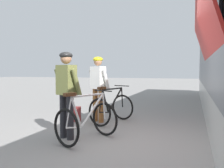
{
  "coord_description": "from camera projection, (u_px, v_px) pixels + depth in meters",
  "views": [
    {
      "loc": [
        1.22,
        -4.01,
        1.38
      ],
      "look_at": [
        -0.73,
        1.47,
        1.05
      ],
      "focal_mm": 36.92,
      "sensor_mm": 36.0,
      "label": 1
    }
  ],
  "objects": [
    {
      "name": "ground_plane",
      "position": [
        123.0,
        145.0,
        4.26
      ],
      "size": [
        80.0,
        80.0,
        0.0
      ],
      "primitive_type": "plane",
      "color": "gray"
    },
    {
      "name": "cyclist_near_in_olive",
      "position": [
        66.0,
        87.0,
        4.64
      ],
      "size": [
        0.66,
        0.45,
        1.76
      ],
      "color": "#232328",
      "rests_on": "ground"
    },
    {
      "name": "cyclist_far_in_white",
      "position": [
        98.0,
        83.0,
        6.21
      ],
      "size": [
        0.66,
        0.47,
        1.76
      ],
      "color": "#935B2D",
      "rests_on": "ground"
    },
    {
      "name": "bicycle_near_white",
      "position": [
        87.0,
        121.0,
        4.51
      ],
      "size": [
        1.05,
        1.25,
        0.99
      ],
      "color": "black",
      "rests_on": "ground"
    },
    {
      "name": "bicycle_far_black",
      "position": [
        112.0,
        108.0,
        6.1
      ],
      "size": [
        0.99,
        1.23,
        0.99
      ],
      "color": "black",
      "rests_on": "ground"
    },
    {
      "name": "backpack_on_platform",
      "position": [
        76.0,
        114.0,
        6.31
      ],
      "size": [
        0.32,
        0.26,
        0.4
      ],
      "primitive_type": "cube",
      "rotation": [
        0.0,
        0.0,
        0.35
      ],
      "color": "maroon",
      "rests_on": "ground"
    }
  ]
}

